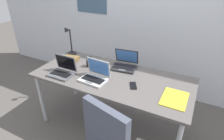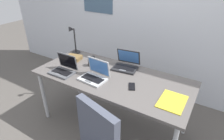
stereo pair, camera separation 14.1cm
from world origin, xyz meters
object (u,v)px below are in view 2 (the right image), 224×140
at_px(laptop_front_right, 126,65).
at_px(laptop_front_left, 64,69).
at_px(computer_mouse, 93,57).
at_px(coffee_mug, 91,62).
at_px(laptop_back_right, 94,75).
at_px(desk_lamp, 73,40).
at_px(paper_folder_front_right, 172,101).
at_px(book_stack, 74,58).
at_px(cell_phone, 132,86).

xyz_separation_m(laptop_front_right, laptop_front_left, (-0.57, -0.48, -0.00)).
relative_size(computer_mouse, coffee_mug, 0.85).
bearing_deg(laptop_back_right, laptop_front_left, -170.27).
bearing_deg(desk_lamp, laptop_front_left, -61.57).
height_order(laptop_front_left, computer_mouse, laptop_front_left).
distance_m(paper_folder_front_right, coffee_mug, 1.10).
bearing_deg(desk_lamp, laptop_front_right, -1.05).
height_order(book_stack, coffee_mug, coffee_mug).
height_order(paper_folder_front_right, coffee_mug, coffee_mug).
height_order(computer_mouse, coffee_mug, coffee_mug).
xyz_separation_m(cell_phone, paper_folder_front_right, (0.43, -0.03, -0.00)).
bearing_deg(cell_phone, paper_folder_front_right, -30.80).
relative_size(laptop_front_right, paper_folder_front_right, 1.04).
bearing_deg(laptop_front_left, laptop_front_right, 39.75).
bearing_deg(book_stack, coffee_mug, -3.72).
distance_m(desk_lamp, paper_folder_front_right, 1.58).
xyz_separation_m(computer_mouse, coffee_mug, (0.11, -0.18, 0.03)).
bearing_deg(laptop_front_left, book_stack, 111.01).
bearing_deg(book_stack, paper_folder_front_right, -9.16).
bearing_deg(computer_mouse, laptop_front_right, -18.15).
relative_size(laptop_front_left, cell_phone, 2.06).
bearing_deg(laptop_back_right, cell_phone, 9.02).
relative_size(laptop_front_right, computer_mouse, 3.35).
bearing_deg(laptop_back_right, paper_folder_front_right, 2.56).
distance_m(desk_lamp, cell_phone, 1.16).
bearing_deg(coffee_mug, cell_phone, -14.85).
xyz_separation_m(computer_mouse, book_stack, (-0.19, -0.16, 0.01)).
height_order(laptop_front_right, book_stack, laptop_front_right).
relative_size(desk_lamp, computer_mouse, 4.17).
height_order(computer_mouse, book_stack, book_stack).
height_order(laptop_back_right, book_stack, laptop_back_right).
bearing_deg(computer_mouse, laptop_front_left, -113.85).
xyz_separation_m(laptop_front_right, book_stack, (-0.70, -0.15, -0.01)).
bearing_deg(book_stack, desk_lamp, 130.58).
relative_size(book_stack, coffee_mug, 1.92).
height_order(laptop_front_left, coffee_mug, laptop_front_left).
xyz_separation_m(desk_lamp, laptop_front_right, (0.84, -0.02, -0.15)).
relative_size(laptop_back_right, coffee_mug, 2.71).
distance_m(cell_phone, coffee_mug, 0.68).
xyz_separation_m(book_stack, coffee_mug, (0.30, -0.02, 0.02)).
height_order(cell_phone, book_stack, book_stack).
height_order(book_stack, paper_folder_front_right, book_stack).
bearing_deg(computer_mouse, desk_lamp, 162.26).
height_order(laptop_back_right, laptop_front_left, laptop_back_right).
bearing_deg(cell_phone, laptop_front_right, 99.38).
bearing_deg(desk_lamp, laptop_back_right, -32.62).
bearing_deg(laptop_back_right, coffee_mug, 133.17).
relative_size(laptop_front_right, laptop_front_left, 1.15).
height_order(desk_lamp, book_stack, desk_lamp).
height_order(cell_phone, coffee_mug, coffee_mug).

